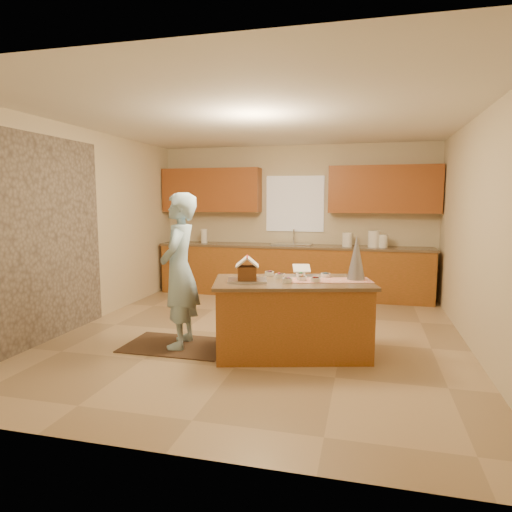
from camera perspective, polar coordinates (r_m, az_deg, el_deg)
name	(u,v)px	position (r m, az deg, el deg)	size (l,w,h in m)	color
floor	(260,336)	(5.78, 0.49, -10.15)	(5.50, 5.50, 0.00)	tan
ceiling	(260,118)	(5.60, 0.52, 17.22)	(5.50, 5.50, 0.00)	silver
wall_back	(295,220)	(8.23, 5.02, 4.58)	(5.50, 5.50, 0.00)	beige
wall_front	(160,259)	(2.94, -12.17, -0.34)	(5.50, 5.50, 0.00)	beige
wall_left	(84,227)	(6.58, -21.21, 3.45)	(5.50, 5.50, 0.00)	beige
wall_right	(479,234)	(5.51, 26.70, 2.52)	(5.50, 5.50, 0.00)	beige
stone_accent	(45,240)	(5.94, -25.45, 1.91)	(2.50, 2.50, 0.00)	gray
window_curtain	(295,204)	(8.19, 5.01, 6.67)	(1.05, 0.03, 1.00)	white
back_counter_base	(292,272)	(8.02, 4.61, -2.02)	(4.80, 0.60, 0.88)	#9B4B20
back_counter_top	(292,246)	(7.96, 4.64, 1.25)	(4.85, 0.63, 0.04)	brown
upper_cabinet_left	(212,190)	(8.43, -5.71, 8.38)	(1.85, 0.35, 0.80)	#9E4B22
upper_cabinet_right	(384,189)	(7.94, 16.08, 8.20)	(1.85, 0.35, 0.80)	#9E4B22
sink	(292,247)	(7.96, 4.64, 1.18)	(0.70, 0.45, 0.12)	silver
faucet	(294,237)	(8.13, 4.86, 2.50)	(0.03, 0.03, 0.28)	silver
island_base	(292,319)	(5.04, 4.66, -8.05)	(1.64, 0.82, 0.80)	#9B4B20
island_top	(293,282)	(4.95, 4.71, -3.36)	(1.72, 0.89, 0.04)	brown
table_runner	(330,280)	(5.00, 9.41, -3.08)	(0.91, 0.33, 0.01)	#B5260C
baking_tray	(247,280)	(4.88, -1.13, -3.14)	(0.42, 0.31, 0.02)	silver
cookbook	(302,268)	(5.28, 5.85, -1.59)	(0.20, 0.02, 0.16)	white
tinsel_tree	(356,257)	(5.06, 12.74, -0.18)	(0.20, 0.20, 0.50)	#ADAEBA
rug	(177,345)	(5.48, -10.06, -11.21)	(1.22, 0.80, 0.01)	black
boy	(179,271)	(5.24, -9.78, -1.85)	(0.66, 0.43, 1.80)	#A3CEE8
canister_a	(347,240)	(7.85, 11.62, 2.07)	(0.17, 0.17, 0.24)	white
canister_b	(374,239)	(7.84, 14.86, 2.13)	(0.20, 0.20, 0.28)	white
canister_c	(383,241)	(7.85, 15.96, 1.85)	(0.15, 0.15, 0.22)	white
paper_towel	(204,236)	(8.38, -6.67, 2.56)	(0.12, 0.12, 0.26)	white
gingerbread_house	(247,271)	(4.86, -1.14, -1.89)	(0.31, 0.31, 0.26)	brown
candy_bowls	(297,277)	(5.03, 5.28, -2.69)	(0.76, 0.53, 0.05)	red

